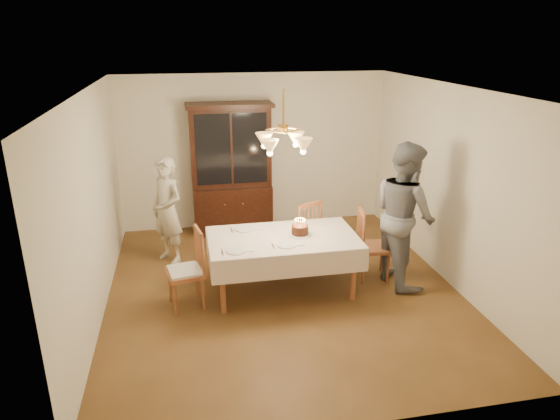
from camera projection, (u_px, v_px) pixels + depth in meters
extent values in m
plane|color=brown|center=(283.00, 289.00, 6.61)|extent=(5.00, 5.00, 0.00)
plane|color=white|center=(283.00, 89.00, 5.73)|extent=(5.00, 5.00, 0.00)
plane|color=silver|center=(254.00, 151.00, 8.48)|extent=(4.50, 0.00, 4.50)
plane|color=silver|center=(347.00, 295.00, 3.86)|extent=(4.50, 0.00, 4.50)
plane|color=silver|center=(93.00, 208.00, 5.76)|extent=(0.00, 5.00, 5.00)
plane|color=silver|center=(450.00, 186.00, 6.58)|extent=(0.00, 5.00, 5.00)
cube|color=brown|center=(283.00, 239.00, 6.36)|extent=(1.80, 1.00, 0.04)
cube|color=white|center=(283.00, 237.00, 6.35)|extent=(1.90, 1.10, 0.01)
cylinder|color=brown|center=(223.00, 286.00, 5.95)|extent=(0.07, 0.07, 0.71)
cylinder|color=brown|center=(354.00, 274.00, 6.25)|extent=(0.07, 0.07, 0.71)
cylinder|color=brown|center=(217.00, 257.00, 6.73)|extent=(0.07, 0.07, 0.71)
cylinder|color=brown|center=(334.00, 247.00, 7.02)|extent=(0.07, 0.07, 0.71)
cube|color=black|center=(233.00, 208.00, 8.46)|extent=(1.30, 0.50, 0.80)
cube|color=black|center=(230.00, 147.00, 8.15)|extent=(1.30, 0.40, 1.30)
cube|color=black|center=(232.00, 149.00, 7.96)|extent=(1.14, 0.01, 1.14)
cube|color=black|center=(229.00, 105.00, 7.87)|extent=(1.38, 0.54, 0.06)
cube|color=brown|center=(302.00, 235.00, 7.20)|extent=(0.57, 0.56, 0.05)
cube|color=brown|center=(311.00, 205.00, 6.88)|extent=(0.38, 0.20, 0.06)
cylinder|color=brown|center=(304.00, 243.00, 7.51)|extent=(0.04, 0.04, 0.43)
cylinder|color=brown|center=(285.00, 249.00, 7.31)|extent=(0.04, 0.04, 0.43)
cylinder|color=brown|center=(318.00, 251.00, 7.25)|extent=(0.04, 0.04, 0.43)
cylinder|color=brown|center=(299.00, 257.00, 7.05)|extent=(0.04, 0.04, 0.43)
cube|color=brown|center=(185.00, 273.00, 6.07)|extent=(0.49, 0.51, 0.05)
cube|color=brown|center=(198.00, 231.00, 5.96)|extent=(0.11, 0.40, 0.06)
cylinder|color=brown|center=(170.00, 286.00, 6.25)|extent=(0.04, 0.04, 0.43)
cylinder|color=brown|center=(175.00, 300.00, 5.93)|extent=(0.04, 0.04, 0.43)
cylinder|color=brown|center=(197.00, 281.00, 6.37)|extent=(0.04, 0.04, 0.43)
cylinder|color=brown|center=(203.00, 294.00, 6.05)|extent=(0.04, 0.04, 0.43)
cube|color=silver|center=(185.00, 270.00, 6.06)|extent=(0.45, 0.46, 0.03)
cube|color=brown|center=(374.00, 247.00, 6.79)|extent=(0.48, 0.49, 0.05)
cube|color=brown|center=(362.00, 212.00, 6.61)|extent=(0.09, 0.40, 0.06)
cylinder|color=brown|center=(388.00, 268.00, 6.71)|extent=(0.04, 0.04, 0.43)
cylinder|color=brown|center=(381.00, 257.00, 7.05)|extent=(0.04, 0.04, 0.43)
cylinder|color=brown|center=(363.00, 269.00, 6.69)|extent=(0.04, 0.04, 0.43)
cylinder|color=brown|center=(358.00, 258.00, 7.03)|extent=(0.04, 0.04, 0.43)
imported|color=beige|center=(167.00, 211.00, 7.20)|extent=(0.66, 0.68, 1.57)
imported|color=slate|center=(404.00, 214.00, 6.54)|extent=(0.84, 1.02, 1.93)
cylinder|color=white|center=(300.00, 234.00, 6.41)|extent=(0.30, 0.30, 0.01)
cylinder|color=#36170C|center=(300.00, 230.00, 6.39)|extent=(0.21, 0.21, 0.12)
cylinder|color=#598CD8|center=(305.00, 222.00, 6.37)|extent=(0.01, 0.01, 0.07)
sphere|color=#FFB23F|center=(305.00, 219.00, 6.35)|extent=(0.01, 0.01, 0.01)
cylinder|color=pink|center=(304.00, 222.00, 6.39)|extent=(0.01, 0.01, 0.07)
sphere|color=#FFB23F|center=(304.00, 219.00, 6.38)|extent=(0.01, 0.01, 0.01)
cylinder|color=#EACC66|center=(302.00, 221.00, 6.41)|extent=(0.01, 0.01, 0.07)
sphere|color=#FFB23F|center=(302.00, 218.00, 6.40)|extent=(0.01, 0.01, 0.01)
cylinder|color=#598CD8|center=(300.00, 221.00, 6.42)|extent=(0.01, 0.01, 0.07)
sphere|color=#FFB23F|center=(300.00, 218.00, 6.40)|extent=(0.01, 0.01, 0.01)
cylinder|color=pink|center=(298.00, 221.00, 6.41)|extent=(0.01, 0.01, 0.07)
sphere|color=#FFB23F|center=(298.00, 218.00, 6.40)|extent=(0.01, 0.01, 0.01)
cylinder|color=#EACC66|center=(297.00, 221.00, 6.40)|extent=(0.01, 0.01, 0.07)
sphere|color=#FFB23F|center=(297.00, 218.00, 6.39)|extent=(0.01, 0.01, 0.01)
cylinder|color=#598CD8|center=(295.00, 222.00, 6.38)|extent=(0.01, 0.01, 0.07)
sphere|color=#FFB23F|center=(295.00, 219.00, 6.37)|extent=(0.01, 0.01, 0.01)
cylinder|color=pink|center=(295.00, 223.00, 6.36)|extent=(0.01, 0.01, 0.07)
sphere|color=#FFB23F|center=(295.00, 220.00, 6.34)|extent=(0.01, 0.01, 0.01)
cylinder|color=#EACC66|center=(295.00, 223.00, 6.33)|extent=(0.01, 0.01, 0.07)
sphere|color=#FFB23F|center=(295.00, 220.00, 6.32)|extent=(0.01, 0.01, 0.01)
cylinder|color=#598CD8|center=(297.00, 224.00, 6.31)|extent=(0.01, 0.01, 0.07)
sphere|color=#FFB23F|center=(297.00, 221.00, 6.30)|extent=(0.01, 0.01, 0.01)
cylinder|color=pink|center=(299.00, 224.00, 6.30)|extent=(0.01, 0.01, 0.07)
sphere|color=#FFB23F|center=(299.00, 222.00, 6.29)|extent=(0.01, 0.01, 0.01)
cylinder|color=#EACC66|center=(301.00, 225.00, 6.30)|extent=(0.01, 0.01, 0.07)
sphere|color=#FFB23F|center=(301.00, 222.00, 6.28)|extent=(0.01, 0.01, 0.01)
cylinder|color=#598CD8|center=(303.00, 224.00, 6.30)|extent=(0.01, 0.01, 0.07)
sphere|color=#FFB23F|center=(303.00, 221.00, 6.29)|extent=(0.01, 0.01, 0.01)
cylinder|color=pink|center=(304.00, 224.00, 6.32)|extent=(0.01, 0.01, 0.07)
sphere|color=#FFB23F|center=(304.00, 221.00, 6.31)|extent=(0.01, 0.01, 0.01)
cylinder|color=#EACC66|center=(305.00, 223.00, 6.34)|extent=(0.01, 0.01, 0.07)
sphere|color=#FFB23F|center=(305.00, 220.00, 6.33)|extent=(0.01, 0.01, 0.01)
cylinder|color=white|center=(236.00, 251.00, 5.92)|extent=(0.24, 0.24, 0.02)
cube|color=silver|center=(222.00, 252.00, 5.90)|extent=(0.01, 0.16, 0.01)
cube|color=silver|center=(250.00, 250.00, 5.95)|extent=(0.10, 0.10, 0.01)
cylinder|color=white|center=(287.00, 245.00, 6.10)|extent=(0.24, 0.24, 0.02)
cube|color=silver|center=(273.00, 246.00, 6.07)|extent=(0.02, 0.16, 0.01)
cube|color=silver|center=(300.00, 244.00, 6.13)|extent=(0.10, 0.10, 0.01)
cylinder|color=white|center=(245.00, 229.00, 6.58)|extent=(0.27, 0.27, 0.02)
cube|color=silver|center=(232.00, 230.00, 6.55)|extent=(0.01, 0.16, 0.01)
cube|color=silver|center=(259.00, 228.00, 6.62)|extent=(0.10, 0.10, 0.01)
cylinder|color=#BF8C3F|center=(283.00, 107.00, 5.80)|extent=(0.02, 0.02, 0.40)
cylinder|color=#BF8C3F|center=(283.00, 128.00, 5.88)|extent=(0.12, 0.12, 0.10)
cone|color=#D8994C|center=(296.00, 139.00, 6.16)|extent=(0.22, 0.22, 0.18)
sphere|color=#FFD899|center=(296.00, 145.00, 6.18)|extent=(0.07, 0.07, 0.07)
cone|color=#D8994C|center=(264.00, 140.00, 6.09)|extent=(0.22, 0.22, 0.18)
sphere|color=#FFD899|center=(264.00, 146.00, 6.11)|extent=(0.07, 0.07, 0.07)
cone|color=#D8994C|center=(270.00, 147.00, 5.72)|extent=(0.22, 0.22, 0.18)
sphere|color=#FFD899|center=(270.00, 153.00, 5.75)|extent=(0.07, 0.07, 0.07)
cone|color=#D8994C|center=(303.00, 146.00, 5.79)|extent=(0.22, 0.22, 0.18)
sphere|color=#FFD899|center=(303.00, 152.00, 5.82)|extent=(0.07, 0.07, 0.07)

